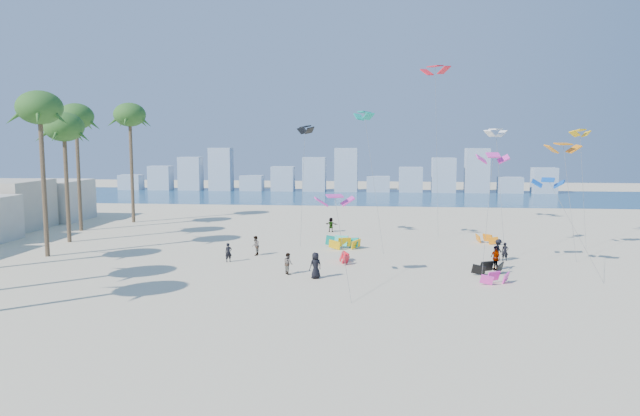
# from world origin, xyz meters

# --- Properties ---
(ground) EXTENTS (220.00, 220.00, 0.00)m
(ground) POSITION_xyz_m (0.00, 0.00, 0.00)
(ground) COLOR beige
(ground) RESTS_ON ground
(ocean) EXTENTS (220.00, 220.00, 0.00)m
(ocean) POSITION_xyz_m (0.00, 72.00, 0.01)
(ocean) COLOR navy
(ocean) RESTS_ON ground
(kitesurfer_near) EXTENTS (0.69, 0.63, 1.58)m
(kitesurfer_near) POSITION_xyz_m (-4.53, 15.27, 0.79)
(kitesurfer_near) COLOR black
(kitesurfer_near) RESTS_ON ground
(kitesurfer_mid) EXTENTS (0.95, 0.99, 1.61)m
(kitesurfer_mid) POSITION_xyz_m (1.05, 11.46, 0.81)
(kitesurfer_mid) COLOR gray
(kitesurfer_mid) RESTS_ON ground
(kitesurfers_far) EXTENTS (21.86, 22.63, 1.92)m
(kitesurfers_far) POSITION_xyz_m (8.87, 18.54, 0.89)
(kitesurfers_far) COLOR black
(kitesurfers_far) RESTS_ON ground
(grounded_kites) EXTENTS (17.26, 18.47, 1.06)m
(grounded_kites) POSITION_xyz_m (9.45, 19.26, 0.46)
(grounded_kites) COLOR red
(grounded_kites) RESTS_ON ground
(flying_kites) EXTENTS (29.72, 32.69, 18.62)m
(flying_kites) POSITION_xyz_m (14.19, 23.98, 11.61)
(flying_kites) COLOR #F436B9
(flying_kites) RESTS_ON ground
(palm_row) EXTENTS (9.31, 44.80, 14.45)m
(palm_row) POSITION_xyz_m (-22.28, 16.16, 11.86)
(palm_row) COLOR brown
(palm_row) RESTS_ON ground
(distant_skyline) EXTENTS (85.00, 3.00, 8.40)m
(distant_skyline) POSITION_xyz_m (-1.19, 82.00, 3.09)
(distant_skyline) COLOR #9EADBF
(distant_skyline) RESTS_ON ground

